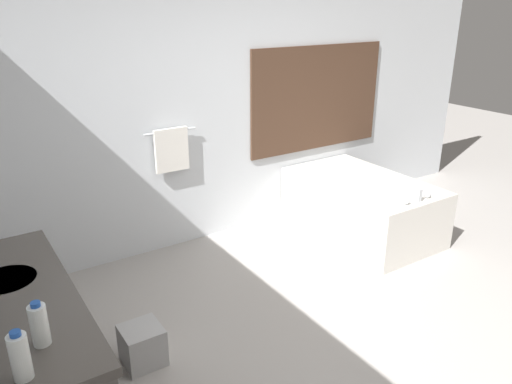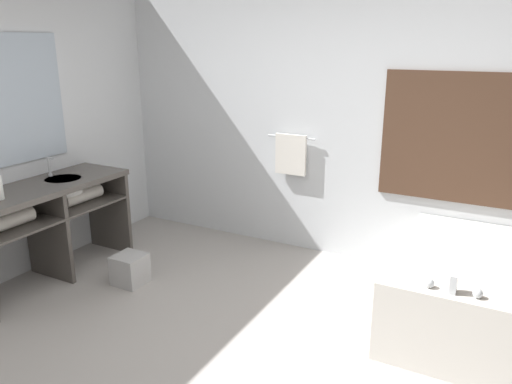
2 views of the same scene
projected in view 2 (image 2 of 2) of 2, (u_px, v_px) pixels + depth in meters
The scene contains 6 objects.
ground_plane at pixel (193, 370), 3.24m from camera, with size 16.00×16.00×0.00m, color #A8A39E.
wall_back_with_blinds at pixel (329, 119), 4.70m from camera, with size 7.40×0.13×2.70m.
vanity_counter at pixel (47, 210), 4.36m from camera, with size 0.58×1.53×0.87m.
sink_faucet at pixel (50, 167), 4.51m from camera, with size 0.09×0.04×0.18m.
bathtub at pixel (461, 285), 3.70m from camera, with size 0.92×1.53×0.69m.
waste_bin at pixel (130, 269), 4.37m from camera, with size 0.26×0.26×0.26m.
Camera 2 is at (1.66, -2.24, 2.05)m, focal length 35.00 mm.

